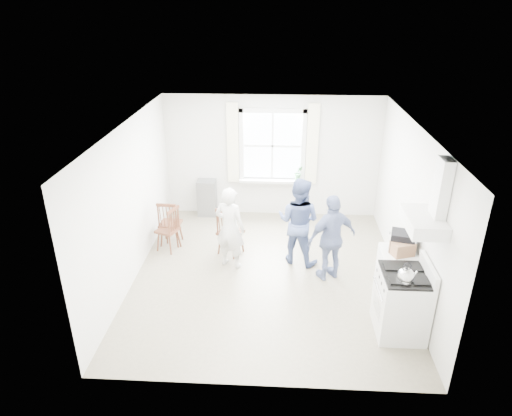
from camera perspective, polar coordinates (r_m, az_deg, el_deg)
The scene contains 16 objects.
room_shell at distance 7.33m, azimuth 1.56°, elevation 0.26°, with size 4.62×5.12×2.64m.
window_assembly at distance 9.57m, azimuth 2.05°, elevation 7.21°, with size 1.88×0.24×1.70m.
range_hood at distance 6.15m, azimuth 20.87°, elevation -0.30°, with size 0.45×0.76×0.94m.
shelf_unit at distance 9.95m, azimuth -6.14°, elevation 1.27°, with size 0.40×0.30×0.80m, color slate.
gas_stove at distance 6.79m, azimuth 17.74°, elevation -11.17°, with size 0.68×0.76×1.12m.
kettle at distance 6.30m, azimuth 18.20°, elevation -8.08°, with size 0.22×0.22×0.31m.
low_cabinet at distance 7.39m, azimuth 17.01°, elevation -8.22°, with size 0.50×0.55×0.90m, color silver.
stereo_stack at distance 7.13m, azimuth 17.82°, elevation -3.99°, with size 0.40×0.38×0.30m.
cardboard_box at distance 7.04m, azimuth 17.82°, elevation -4.84°, with size 0.31×0.22×0.20m, color #8F6545.
windsor_chair_a at distance 8.73m, azimuth -10.90°, elevation -1.40°, with size 0.41×0.40×0.91m.
windsor_chair_b at distance 8.26m, azimuth -3.63°, elevation -2.44°, with size 0.53×0.53×0.94m.
windsor_chair_c at distance 8.57m, azimuth -10.53°, elevation -2.03°, with size 0.48×0.48×0.88m.
person_left at distance 7.86m, azimuth -3.27°, elevation -2.49°, with size 0.54×0.54×1.49m, color silver.
person_mid at distance 8.00m, azimuth 5.33°, elevation -1.66°, with size 0.77×0.77×1.59m, color #4A5A89.
person_right at distance 7.61m, azimuth 9.45°, elevation -3.71°, with size 0.88×0.88×1.51m, color navy.
potted_plant at distance 9.64m, azimuth 5.33°, elevation 4.39°, with size 0.17×0.17×0.31m, color #33733A.
Camera 1 is at (0.18, -6.68, 4.33)m, focal length 32.00 mm.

